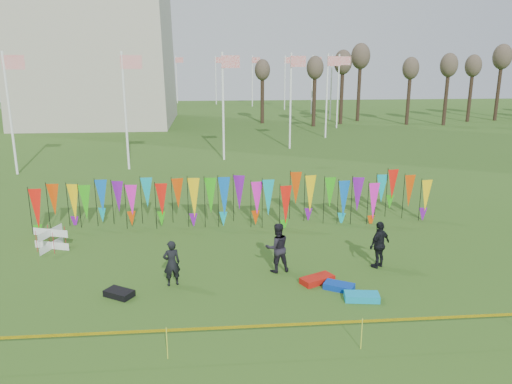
{
  "coord_description": "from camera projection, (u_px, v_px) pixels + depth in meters",
  "views": [
    {
      "loc": [
        -0.9,
        -14.03,
        7.51
      ],
      "look_at": [
        0.89,
        6.0,
        2.13
      ],
      "focal_mm": 35.0,
      "sensor_mm": 36.0,
      "label": 1
    }
  ],
  "objects": [
    {
      "name": "ground",
      "position": [
        245.0,
        308.0,
        15.51
      ],
      "size": [
        160.0,
        160.0,
        0.0
      ],
      "primitive_type": "plane",
      "color": "#2D5317",
      "rests_on": "ground"
    },
    {
      "name": "flagpole_ring",
      "position": [
        101.0,
        89.0,
        59.46
      ],
      "size": [
        57.4,
        56.16,
        8.0
      ],
      "color": "white",
      "rests_on": "ground"
    },
    {
      "name": "banner_row",
      "position": [
        239.0,
        197.0,
        23.03
      ],
      "size": [
        18.64,
        0.64,
        2.21
      ],
      "color": "black",
      "rests_on": "ground"
    },
    {
      "name": "caution_tape_near",
      "position": [
        242.0,
        328.0,
        12.88
      ],
      "size": [
        26.0,
        0.02,
        0.9
      ],
      "color": "yellow",
      "rests_on": "ground"
    },
    {
      "name": "tree_line",
      "position": [
        489.0,
        70.0,
        59.0
      ],
      "size": [
        53.92,
        1.92,
        7.84
      ],
      "color": "#35261A",
      "rests_on": "ground"
    },
    {
      "name": "box_kite",
      "position": [
        51.0,
        239.0,
        20.2
      ],
      "size": [
        0.8,
        0.8,
        0.89
      ],
      "rotation": [
        0.0,
        0.0,
        -0.33
      ],
      "color": "red",
      "rests_on": "ground"
    },
    {
      "name": "person_left",
      "position": [
        172.0,
        263.0,
        16.91
      ],
      "size": [
        0.69,
        0.58,
        1.61
      ],
      "primitive_type": "imported",
      "rotation": [
        0.0,
        0.0,
        3.43
      ],
      "color": "black",
      "rests_on": "ground"
    },
    {
      "name": "person_mid",
      "position": [
        277.0,
        248.0,
        17.99
      ],
      "size": [
        0.98,
        0.7,
        1.84
      ],
      "primitive_type": "imported",
      "rotation": [
        0.0,
        0.0,
        3.32
      ],
      "color": "black",
      "rests_on": "ground"
    },
    {
      "name": "person_right",
      "position": [
        379.0,
        245.0,
        18.36
      ],
      "size": [
        1.2,
        1.08,
        1.78
      ],
      "primitive_type": "imported",
      "rotation": [
        0.0,
        0.0,
        3.74
      ],
      "color": "black",
      "rests_on": "ground"
    },
    {
      "name": "kite_bag_turquoise",
      "position": [
        362.0,
        297.0,
        16.03
      ],
      "size": [
        1.16,
        0.7,
        0.22
      ],
      "primitive_type": "cube",
      "rotation": [
        0.0,
        0.0,
        -0.15
      ],
      "color": "#0DA0CD",
      "rests_on": "ground"
    },
    {
      "name": "kite_bag_blue",
      "position": [
        339.0,
        286.0,
        16.77
      ],
      "size": [
        1.11,
        0.94,
        0.21
      ],
      "primitive_type": "cube",
      "rotation": [
        0.0,
        0.0,
        -0.52
      ],
      "color": "#0A38AA",
      "rests_on": "ground"
    },
    {
      "name": "kite_bag_red",
      "position": [
        317.0,
        280.0,
        17.28
      ],
      "size": [
        1.29,
        1.01,
        0.22
      ],
      "primitive_type": "cube",
      "rotation": [
        0.0,
        0.0,
        0.47
      ],
      "color": "red",
      "rests_on": "ground"
    },
    {
      "name": "kite_bag_black",
      "position": [
        119.0,
        293.0,
        16.27
      ],
      "size": [
        1.06,
        0.94,
        0.21
      ],
      "primitive_type": "cube",
      "rotation": [
        0.0,
        0.0,
        -0.56
      ],
      "color": "black",
      "rests_on": "ground"
    }
  ]
}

